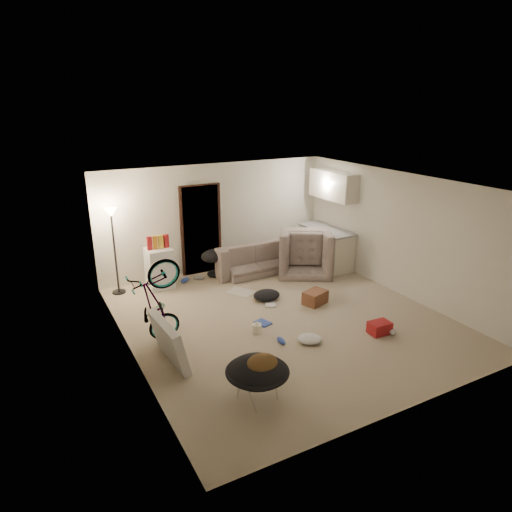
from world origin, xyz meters
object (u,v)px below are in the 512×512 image
floor_lamp (113,233)px  mini_fridge (159,268)px  drink_case_b (380,328)px  armchair (304,254)px  tv_box (169,342)px  saucer_chair (257,377)px  bicycle (157,322)px  juicer (257,328)px  kitchen_counter (326,248)px  drink_case_a (315,297)px  sofa (251,260)px

floor_lamp → mini_fridge: floor_lamp is taller
floor_lamp → drink_case_b: size_ratio=4.98×
armchair → mini_fridge: (-3.31, 0.60, 0.04)m
tv_box → saucer_chair: bearing=-66.1°
saucer_chair → bicycle: bearing=109.7°
armchair → mini_fridge: bearing=20.3°
armchair → juicer: size_ratio=5.09×
kitchen_counter → armchair: bearing=-175.3°
kitchen_counter → drink_case_a: bearing=-131.1°
tv_box → sofa: bearing=41.6°
kitchen_counter → drink_case_b: kitchen_counter is taller
drink_case_b → floor_lamp: bearing=135.7°
kitchen_counter → saucer_chair: (-3.99, -3.90, -0.08)m
kitchen_counter → bicycle: (-4.73, -1.83, -0.04)m
armchair → bicycle: bicycle is taller
saucer_chair → tv_box: 1.63m
drink_case_b → drink_case_a: bearing=103.5°
floor_lamp → juicer: size_ratio=7.67×
bicycle → drink_case_b: size_ratio=4.23×
kitchen_counter → drink_case_b: bearing=-110.8°
armchair → bicycle: size_ratio=0.78×
floor_lamp → tv_box: bearing=-88.2°
sofa → tv_box: tv_box is taller
bicycle → drink_case_b: (3.48, -1.44, -0.30)m
kitchen_counter → mini_fridge: bearing=172.1°
juicer → drink_case_a: bearing=18.1°
kitchen_counter → drink_case_a: kitchen_counter is taller
bicycle → saucer_chair: 2.20m
armchair → bicycle: (-4.07, -1.78, 0.01)m
armchair → tv_box: size_ratio=1.11×
sofa → mini_fridge: bearing=-3.3°
bicycle → tv_box: size_ratio=1.43×
sofa → drink_case_a: bearing=96.8°
armchair → kitchen_counter: bearing=-144.7°
kitchen_counter → sofa: bearing=166.0°
kitchen_counter → drink_case_a: 2.33m
bicycle → kitchen_counter: bearing=-68.8°
sofa → drink_case_a: 2.21m
sofa → drink_case_a: (0.29, -2.19, -0.14)m
kitchen_counter → tv_box: bearing=-152.7°
tv_box → juicer: bearing=3.3°
floor_lamp → armchair: bearing=-9.6°
saucer_chair → mini_fridge: bearing=89.7°
sofa → mini_fridge: mini_fridge is taller
sofa → juicer: 3.01m
drink_case_a → juicer: size_ratio=1.95×
mini_fridge → sofa: bearing=-3.8°
sofa → kitchen_counter: bearing=165.3°
kitchen_counter → bicycle: size_ratio=0.98×
sofa → tv_box: bearing=44.1°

